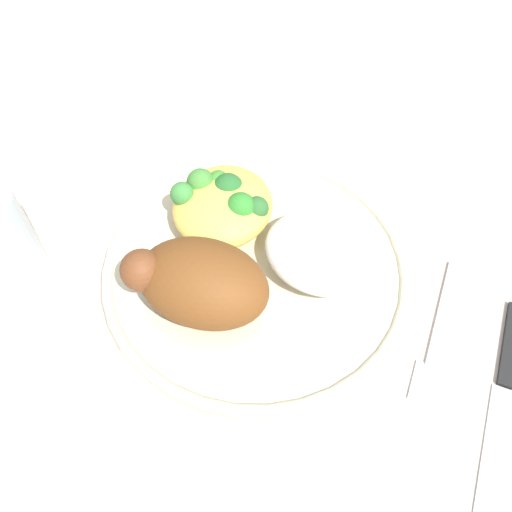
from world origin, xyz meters
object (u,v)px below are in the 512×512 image
plate (256,268)px  rice_pile (324,250)px  mac_cheese_with_broccoli (223,203)px  napkin (121,141)px  fork (437,336)px  knife (505,386)px  roasted_chicken (199,282)px

plate → rice_pile: (-0.06, -0.02, 0.03)m
mac_cheese_with_broccoli → napkin: mac_cheese_with_broccoli is taller
fork → knife: (-0.06, 0.03, 0.00)m
fork → napkin: fork is taller
plate → napkin: (0.20, -0.12, -0.01)m
fork → plate: bearing=-4.3°
rice_pile → mac_cheese_with_broccoli: 0.10m
knife → napkin: (0.42, -0.16, -0.00)m
fork → napkin: (0.36, -0.13, -0.00)m
rice_pile → knife: size_ratio=0.54×
knife → mac_cheese_with_broccoli: bearing=-16.5°
rice_pile → fork: bearing=163.9°
mac_cheese_with_broccoli → fork: (-0.21, 0.05, -0.04)m
rice_pile → napkin: bearing=-21.7°
roasted_chicken → napkin: size_ratio=1.04×
roasted_chicken → fork: bearing=-168.1°
rice_pile → napkin: (0.25, -0.10, -0.03)m
mac_cheese_with_broccoli → fork: mac_cheese_with_broccoli is taller
roasted_chicken → mac_cheese_with_broccoli: 0.09m
rice_pile → mac_cheese_with_broccoli: bearing=-11.4°
rice_pile → knife: (-0.16, 0.06, -0.03)m
knife → napkin: knife is taller
roasted_chicken → knife: size_ratio=0.61×
plate → roasted_chicken: size_ratio=2.35×
plate → roasted_chicken: (0.03, 0.05, 0.04)m
roasted_chicken → rice_pile: roasted_chicken is taller
plate → napkin: 0.23m
roasted_chicken → knife: (-0.25, -0.01, -0.05)m
roasted_chicken → knife: bearing=-176.9°
rice_pile → mac_cheese_with_broccoli: (0.10, -0.02, 0.00)m
plate → rice_pile: size_ratio=2.63×
roasted_chicken → fork: size_ratio=0.81×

